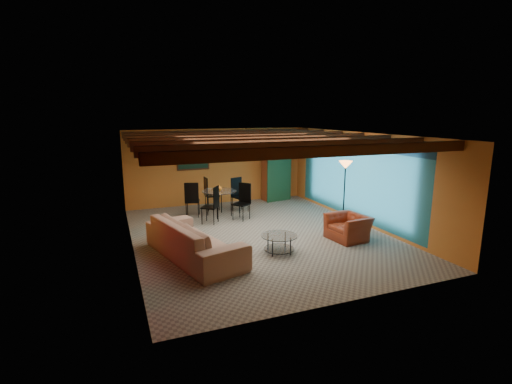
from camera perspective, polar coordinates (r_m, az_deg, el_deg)
name	(u,v)px	position (r m, az deg, el deg)	size (l,w,h in m)	color
room	(257,147)	(9.89, 0.19, 6.78)	(6.52, 8.01, 2.71)	gray
sofa	(194,239)	(8.72, -9.39, -7.10)	(2.94, 1.15, 0.86)	#9D7765
armchair	(348,227)	(10.11, 13.80, -5.23)	(1.00, 0.88, 0.65)	maroon
coffee_table	(279,244)	(8.96, 3.52, -7.85)	(0.86, 0.86, 0.44)	white
dining_table	(219,198)	(12.04, -5.61, -0.98)	(2.20, 2.20, 1.14)	silver
armoire	(276,177)	(14.21, 3.10, 2.35)	(1.01, 0.50, 1.78)	brown
floor_lamp	(344,193)	(11.19, 13.25, -0.21)	(0.39, 0.39, 1.91)	black
ceiling_fan	(259,148)	(9.78, 0.43, 6.72)	(1.50, 1.50, 0.44)	#472614
painting	(193,159)	(13.38, -9.55, 4.91)	(1.05, 0.03, 0.65)	black
potted_plant	(277,147)	(14.07, 3.16, 6.79)	(0.39, 0.34, 0.43)	#26661E
vase	(219,178)	(11.90, -5.67, 2.18)	(0.20, 0.20, 0.21)	orange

